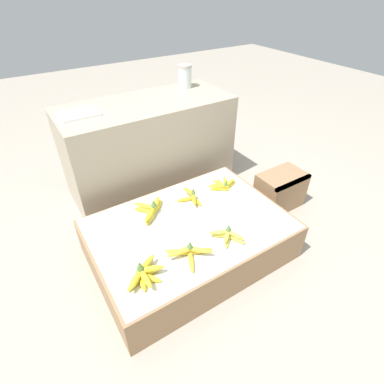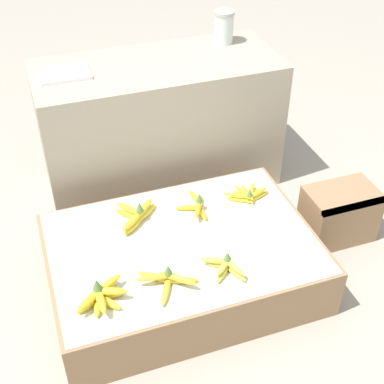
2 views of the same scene
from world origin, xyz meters
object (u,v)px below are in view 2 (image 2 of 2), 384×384
Objects in this scene: wooden_crate at (339,214)px; banana_bunch_front_midleft at (167,280)px; banana_bunch_front_left at (102,296)px; glass_jar at (224,27)px; banana_bunch_middle_midleft at (136,214)px; foam_tray_white at (64,74)px; banana_bunch_front_midright at (225,266)px; banana_bunch_middle_midright at (197,205)px; banana_bunch_middle_right at (248,195)px.

banana_bunch_front_midleft is at bearing -164.59° from wooden_crate.
glass_jar reaches higher than banana_bunch_front_left.
banana_bunch_front_left is 1.26× the size of glass_jar.
foam_tray_white is at bearing 105.10° from banana_bunch_middle_midleft.
foam_tray_white is at bearing 146.45° from wooden_crate.
banana_bunch_front_midright is 0.83× the size of banana_bunch_middle_midright.
glass_jar reaches higher than banana_bunch_middle_midright.
banana_bunch_middle_right is 0.95m from glass_jar.
banana_bunch_middle_midright is (0.53, 0.40, -0.00)m from banana_bunch_front_left.
banana_bunch_front_midleft is at bearing -120.65° from glass_jar.
banana_bunch_middle_right is 0.96× the size of foam_tray_white.
banana_bunch_middle_midleft reaches higher than banana_bunch_front_midleft.
banana_bunch_front_left is at bearing -129.29° from glass_jar.
wooden_crate is 1.03m from banana_bunch_front_midleft.
banana_bunch_middle_midright is 0.85× the size of foam_tray_white.
banana_bunch_front_left is at bearing -94.34° from foam_tray_white.
banana_bunch_middle_midleft is (-0.02, 0.42, 0.01)m from banana_bunch_front_midleft.
banana_bunch_middle_midleft is at bearing -133.63° from glass_jar.
wooden_crate is at bearing 15.41° from banana_bunch_front_midleft.
foam_tray_white reaches higher than banana_bunch_front_left.
wooden_crate is 0.80m from banana_bunch_front_midright.
banana_bunch_middle_midright is at bearing 179.82° from banana_bunch_middle_right.
banana_bunch_middle_right reaches higher than wooden_crate.
glass_jar is at bearing 69.31° from banana_bunch_front_midright.
banana_bunch_front_midright is at bearing -67.67° from foam_tray_white.
banana_bunch_middle_midleft is 0.92× the size of banana_bunch_middle_right.
banana_bunch_middle_midleft reaches higher than banana_bunch_front_midright.
banana_bunch_middle_midleft is at bearing 177.72° from banana_bunch_middle_right.
banana_bunch_middle_midleft is 0.55m from banana_bunch_middle_right.
glass_jar is at bearing 50.71° from banana_bunch_front_left.
banana_bunch_front_midleft is 1.08× the size of banana_bunch_middle_right.
banana_bunch_middle_right is (0.26, -0.00, -0.00)m from banana_bunch_middle_midright.
banana_bunch_front_midleft is 1.46m from glass_jar.
wooden_crate is at bearing -10.57° from banana_bunch_middle_midright.
glass_jar is 0.89m from foam_tray_white.
banana_bunch_front_left is 1.05× the size of banana_bunch_middle_midright.
banana_bunch_front_midleft is 0.42m from banana_bunch_middle_midleft.
banana_bunch_front_midright is 0.51m from banana_bunch_middle_midleft.
banana_bunch_front_left is at bearing -167.73° from wooden_crate.
banana_bunch_middle_midright is at bearing -54.59° from foam_tray_white.
banana_bunch_front_midleft reaches higher than banana_bunch_middle_midright.
glass_jar reaches higher than banana_bunch_front_midright.
foam_tray_white is (-0.45, 0.64, 0.45)m from banana_bunch_middle_midright.
banana_bunch_front_left is at bearing -120.14° from banana_bunch_middle_midleft.
banana_bunch_middle_midright reaches higher than banana_bunch_middle_right.
banana_bunch_front_midright reaches higher than wooden_crate.
wooden_crate is 0.49m from banana_bunch_middle_right.
wooden_crate is at bearing -8.74° from banana_bunch_middle_midleft.
banana_bunch_middle_right is at bearing 26.85° from banana_bunch_front_left.
banana_bunch_front_left reaches higher than banana_bunch_middle_midright.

